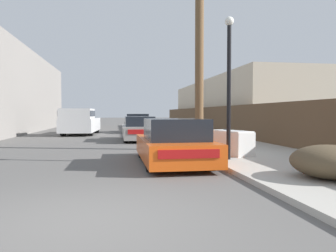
# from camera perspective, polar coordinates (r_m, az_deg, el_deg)

# --- Properties ---
(ground_plane) EXTENTS (220.00, 220.00, 0.00)m
(ground_plane) POSITION_cam_1_polar(r_m,az_deg,el_deg) (4.68, -14.83, -15.97)
(ground_plane) COLOR #595654
(sidewalk_curb) EXTENTS (4.20, 63.00, 0.12)m
(sidewalk_curb) POSITION_cam_1_polar(r_m,az_deg,el_deg) (28.38, 0.63, -0.61)
(sidewalk_curb) COLOR #ADA89E
(sidewalk_curb) RESTS_ON ground
(discarded_fridge) EXTENTS (1.13, 1.78, 0.80)m
(discarded_fridge) POSITION_cam_1_polar(r_m,az_deg,el_deg) (10.89, 10.78, -2.83)
(discarded_fridge) COLOR silver
(discarded_fridge) RESTS_ON sidewalk_curb
(parked_sports_car_red) EXTENTS (1.86, 4.34, 1.31)m
(parked_sports_car_red) POSITION_cam_1_polar(r_m,az_deg,el_deg) (9.47, 0.97, -3.05)
(parked_sports_car_red) COLOR #E05114
(parked_sports_car_red) RESTS_ON ground
(car_parked_mid) EXTENTS (1.75, 4.36, 1.29)m
(car_parked_mid) POSITION_cam_1_polar(r_m,az_deg,el_deg) (17.69, -5.07, -0.54)
(car_parked_mid) COLOR gray
(car_parked_mid) RESTS_ON ground
(car_parked_far) EXTENTS (2.19, 4.35, 1.42)m
(car_parked_far) POSITION_cam_1_polar(r_m,az_deg,el_deg) (25.20, -5.23, 0.39)
(car_parked_far) COLOR black
(car_parked_far) RESTS_ON ground
(pickup_truck) EXTENTS (2.40, 5.73, 1.77)m
(pickup_truck) POSITION_cam_1_polar(r_m,az_deg,el_deg) (23.24, -15.07, 0.74)
(pickup_truck) COLOR silver
(pickup_truck) RESTS_ON ground
(utility_pole) EXTENTS (1.80, 0.34, 7.88)m
(utility_pole) POSITION_cam_1_polar(r_m,az_deg,el_deg) (13.29, 5.49, 13.88)
(utility_pole) COLOR brown
(utility_pole) RESTS_ON sidewalk_curb
(street_lamp) EXTENTS (0.26, 0.26, 4.11)m
(street_lamp) POSITION_cam_1_polar(r_m,az_deg,el_deg) (9.69, 10.57, 8.58)
(street_lamp) COLOR black
(street_lamp) RESTS_ON sidewalk_curb
(brush_pile) EXTENTS (1.56, 1.66, 0.69)m
(brush_pile) POSITION_cam_1_polar(r_m,az_deg,el_deg) (7.55, 26.36, -5.57)
(brush_pile) COLOR brown
(brush_pile) RESTS_ON sidewalk_curb
(wooden_fence) EXTENTS (0.08, 36.83, 1.80)m
(wooden_fence) POSITION_cam_1_polar(r_m,az_deg,el_deg) (23.10, 7.91, 1.11)
(wooden_fence) COLOR brown
(wooden_fence) RESTS_ON sidewalk_curb
(building_right_house) EXTENTS (6.00, 21.40, 4.28)m
(building_right_house) POSITION_cam_1_polar(r_m,az_deg,el_deg) (29.58, 11.50, 3.49)
(building_right_house) COLOR beige
(building_right_house) RESTS_ON ground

